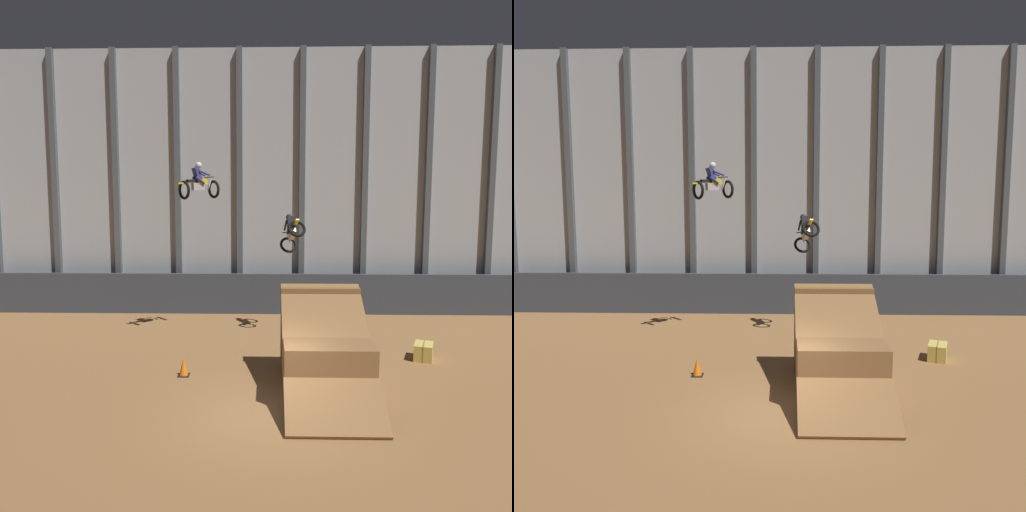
# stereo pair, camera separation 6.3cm
# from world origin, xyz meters

# --- Properties ---
(ground_plane) EXTENTS (60.00, 60.00, 0.00)m
(ground_plane) POSITION_xyz_m (0.00, 0.00, 0.00)
(ground_plane) COLOR olive
(arena_back_wall) EXTENTS (32.00, 0.40, 12.72)m
(arena_back_wall) POSITION_xyz_m (-0.00, 12.43, 6.36)
(arena_back_wall) COLOR #ADB2B7
(arena_back_wall) RESTS_ON ground_plane
(lower_barrier) EXTENTS (31.36, 0.20, 1.95)m
(lower_barrier) POSITION_xyz_m (0.00, 11.39, 0.98)
(lower_barrier) COLOR #383D47
(lower_barrier) RESTS_ON ground_plane
(dirt_ramp) EXTENTS (2.49, 5.00, 2.91)m
(dirt_ramp) POSITION_xyz_m (1.55, 2.06, 0.99)
(dirt_ramp) COLOR brown
(dirt_ramp) RESTS_ON ground_plane
(rider_bike_left_air) EXTENTS (1.63, 1.57, 1.47)m
(rider_bike_left_air) POSITION_xyz_m (-2.84, 7.33, 6.12)
(rider_bike_left_air) COLOR black
(rider_bike_right_air) EXTENTS (1.11, 1.79, 1.68)m
(rider_bike_right_air) POSITION_xyz_m (0.84, 7.96, 4.20)
(rider_bike_right_air) COLOR black
(traffic_cone_near_ramp) EXTENTS (0.36, 0.36, 0.58)m
(traffic_cone_near_ramp) POSITION_xyz_m (-2.75, 2.80, 0.28)
(traffic_cone_near_ramp) COLOR black
(traffic_cone_near_ramp) RESTS_ON ground_plane
(hay_bale_trackside) EXTENTS (0.88, 1.05, 0.57)m
(hay_bale_trackside) POSITION_xyz_m (5.29, 4.63, 0.28)
(hay_bale_trackside) COLOR #CCB751
(hay_bale_trackside) RESTS_ON ground_plane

